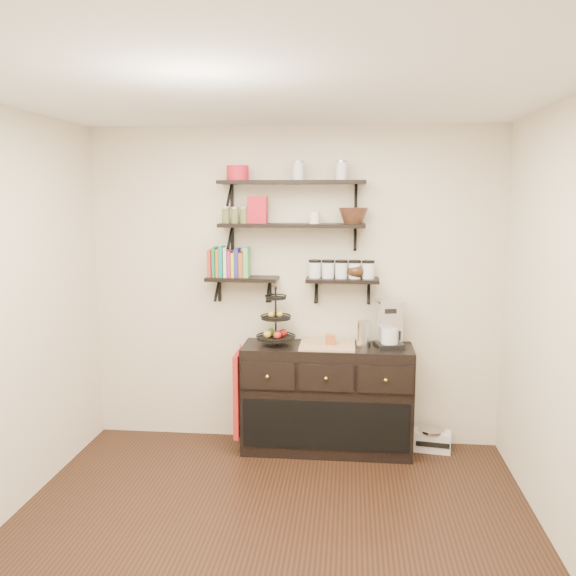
{
  "coord_description": "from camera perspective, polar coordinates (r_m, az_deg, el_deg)",
  "views": [
    {
      "loc": [
        0.48,
        -3.38,
        2.13
      ],
      "look_at": [
        0.02,
        1.15,
        1.43
      ],
      "focal_mm": 38.0,
      "sensor_mm": 36.0,
      "label": 1
    }
  ],
  "objects": [
    {
      "name": "shelf_low_right",
      "position": [
        5.06,
        5.11,
        0.67
      ],
      "size": [
        0.6,
        0.25,
        0.23
      ],
      "color": "black",
      "rests_on": "back_wall"
    },
    {
      "name": "glass_canisters",
      "position": [
        5.05,
        5.01,
        1.65
      ],
      "size": [
        0.54,
        0.1,
        0.13
      ],
      "color": "silver",
      "rests_on": "shelf_low_right"
    },
    {
      "name": "radio",
      "position": [
        5.41,
        13.27,
        -13.66
      ],
      "size": [
        0.34,
        0.24,
        0.19
      ],
      "rotation": [
        0.0,
        0.0,
        -0.15
      ],
      "color": "silver",
      "rests_on": "floor"
    },
    {
      "name": "shelf_low_left",
      "position": [
        5.14,
        -4.28,
        0.81
      ],
      "size": [
        0.6,
        0.25,
        0.23
      ],
      "color": "black",
      "rests_on": "back_wall"
    },
    {
      "name": "teapot",
      "position": [
        5.05,
        6.38,
        1.67
      ],
      "size": [
        0.19,
        0.15,
        0.14
      ],
      "primitive_type": null,
      "rotation": [
        0.0,
        0.0,
        -0.08
      ],
      "color": "#382010",
      "rests_on": "shelf_low_right"
    },
    {
      "name": "walnut_bowl",
      "position": [
        5.0,
        6.12,
        6.74
      ],
      "size": [
        0.24,
        0.24,
        0.13
      ],
      "primitive_type": null,
      "color": "black",
      "rests_on": "shelf_mid"
    },
    {
      "name": "ceiling",
      "position": [
        3.47,
        -2.33,
        18.15
      ],
      "size": [
        3.5,
        3.5,
        0.02
      ],
      "primitive_type": "cube",
      "color": "white",
      "rests_on": "back_wall"
    },
    {
      "name": "shelf_mid",
      "position": [
        5.03,
        0.37,
        5.85
      ],
      "size": [
        1.2,
        0.27,
        0.23
      ],
      "color": "black",
      "rests_on": "back_wall"
    },
    {
      "name": "candle",
      "position": [
        5.04,
        4.0,
        -4.81
      ],
      "size": [
        0.08,
        0.08,
        0.08
      ],
      "primitive_type": "cube",
      "color": "brown",
      "rests_on": "sideboard"
    },
    {
      "name": "apron",
      "position": [
        5.15,
        -4.65,
        -9.82
      ],
      "size": [
        0.04,
        0.3,
        0.7
      ],
      "primitive_type": "cube",
      "color": "#B32413",
      "rests_on": "sideboard"
    },
    {
      "name": "floor",
      "position": [
        4.03,
        -2.08,
        -23.25
      ],
      "size": [
        3.5,
        3.5,
        0.0
      ],
      "primitive_type": "plane",
      "color": "black",
      "rests_on": "ground"
    },
    {
      "name": "recipe_box",
      "position": [
        5.06,
        -2.87,
        7.31
      ],
      "size": [
        0.17,
        0.08,
        0.22
      ],
      "primitive_type": "cube",
      "rotation": [
        0.0,
        0.0,
        -0.13
      ],
      "color": "red",
      "rests_on": "shelf_mid"
    },
    {
      "name": "shelf_top",
      "position": [
        5.03,
        0.37,
        9.84
      ],
      "size": [
        1.2,
        0.27,
        0.23
      ],
      "color": "black",
      "rests_on": "back_wall"
    },
    {
      "name": "red_pot",
      "position": [
        5.09,
        -4.74,
        10.68
      ],
      "size": [
        0.18,
        0.18,
        0.12
      ],
      "primitive_type": "cylinder",
      "color": "red",
      "rests_on": "shelf_top"
    },
    {
      "name": "ramekins",
      "position": [
        5.01,
        2.49,
        6.59
      ],
      "size": [
        0.09,
        0.09,
        0.1
      ],
      "primitive_type": "cylinder",
      "color": "white",
      "rests_on": "shelf_mid"
    },
    {
      "name": "coffee_maker",
      "position": [
        5.04,
        9.46,
        -3.38
      ],
      "size": [
        0.25,
        0.25,
        0.39
      ],
      "rotation": [
        0.0,
        0.0,
        0.24
      ],
      "color": "black",
      "rests_on": "sideboard"
    },
    {
      "name": "back_wall",
      "position": [
        5.21,
        0.5,
        0.07
      ],
      "size": [
        3.5,
        0.02,
        2.7
      ],
      "primitive_type": "cube",
      "color": "beige",
      "rests_on": "ground"
    },
    {
      "name": "sideboard",
      "position": [
        5.18,
        3.66,
        -10.23
      ],
      "size": [
        1.4,
        0.5,
        0.92
      ],
      "color": "black",
      "rests_on": "floor"
    },
    {
      "name": "fruit_stand",
      "position": [
        5.05,
        -1.12,
        -3.53
      ],
      "size": [
        0.32,
        0.32,
        0.47
      ],
      "rotation": [
        0.0,
        0.0,
        0.2
      ],
      "color": "black",
      "rests_on": "sideboard"
    },
    {
      "name": "thermal_carafe",
      "position": [
        5.01,
        7.09,
        -4.32
      ],
      "size": [
        0.11,
        0.11,
        0.22
      ],
      "primitive_type": "cylinder",
      "color": "silver",
      "rests_on": "sideboard"
    },
    {
      "name": "cookbooks",
      "position": [
        5.14,
        -5.27,
        2.32
      ],
      "size": [
        0.36,
        0.15,
        0.26
      ],
      "color": "#AC3229",
      "rests_on": "shelf_low_left"
    }
  ]
}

